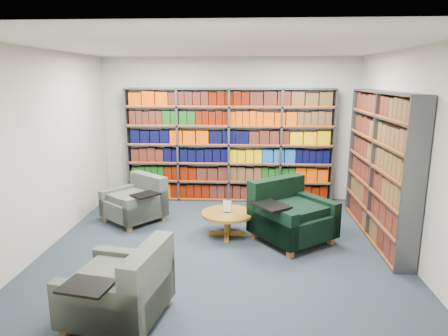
# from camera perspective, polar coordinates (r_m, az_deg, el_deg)

# --- Properties ---
(room_shell) EXTENTS (5.02, 5.02, 2.82)m
(room_shell) POSITION_cam_1_polar(r_m,az_deg,el_deg) (5.46, -0.36, 2.19)
(room_shell) COLOR #1F2531
(room_shell) RESTS_ON ground
(bookshelf_back) EXTENTS (4.00, 0.28, 2.20)m
(bookshelf_back) POSITION_cam_1_polar(r_m,az_deg,el_deg) (7.82, 0.73, 3.17)
(bookshelf_back) COLOR #47494F
(bookshelf_back) RESTS_ON ground
(bookshelf_right) EXTENTS (0.28, 2.50, 2.20)m
(bookshelf_right) POSITION_cam_1_polar(r_m,az_deg,el_deg) (6.42, 21.36, 0.15)
(bookshelf_right) COLOR #47494F
(bookshelf_right) RESTS_ON ground
(chair_teal_left) EXTENTS (1.18, 1.18, 0.76)m
(chair_teal_left) POSITION_cam_1_polar(r_m,az_deg,el_deg) (7.03, -12.18, -4.85)
(chair_teal_left) COLOR #0C2233
(chair_teal_left) RESTS_ON ground
(chair_green_right) EXTENTS (1.38, 1.38, 0.90)m
(chair_green_right) POSITION_cam_1_polar(r_m,az_deg,el_deg) (6.14, 9.14, -6.81)
(chair_green_right) COLOR black
(chair_green_right) RESTS_ON ground
(chair_teal_front) EXTENTS (1.04, 1.14, 0.82)m
(chair_teal_front) POSITION_cam_1_polar(r_m,az_deg,el_deg) (4.27, -13.98, -16.69)
(chair_teal_front) COLOR #0C2233
(chair_teal_front) RESTS_ON ground
(coffee_table) EXTENTS (0.80, 0.80, 0.56)m
(coffee_table) POSITION_cam_1_polar(r_m,az_deg,el_deg) (6.21, 0.47, -7.02)
(coffee_table) COLOR olive
(coffee_table) RESTS_ON ground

